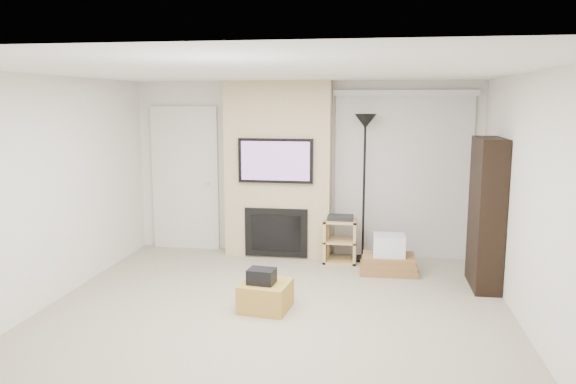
% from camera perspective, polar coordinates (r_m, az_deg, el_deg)
% --- Properties ---
extents(floor, '(5.00, 5.50, 0.00)m').
position_cam_1_polar(floor, '(5.85, -1.87, -13.12)').
color(floor, tan).
rests_on(floor, ground).
extents(ceiling, '(5.00, 5.50, 0.00)m').
position_cam_1_polar(ceiling, '(5.41, -2.02, 12.16)').
color(ceiling, white).
rests_on(ceiling, wall_back).
extents(wall_back, '(5.00, 0.00, 2.50)m').
position_cam_1_polar(wall_back, '(8.18, 1.69, 2.43)').
color(wall_back, white).
rests_on(wall_back, ground).
extents(wall_front, '(5.00, 0.00, 2.50)m').
position_cam_1_polar(wall_front, '(2.92, -12.31, -10.52)').
color(wall_front, white).
rests_on(wall_front, ground).
extents(wall_left, '(0.00, 5.50, 2.50)m').
position_cam_1_polar(wall_left, '(6.45, -24.34, -0.27)').
color(wall_left, white).
rests_on(wall_left, ground).
extents(wall_right, '(0.00, 5.50, 2.50)m').
position_cam_1_polar(wall_right, '(5.60, 24.09, -1.60)').
color(wall_right, white).
rests_on(wall_right, ground).
extents(hvac_vent, '(0.35, 0.18, 0.01)m').
position_cam_1_polar(hvac_vent, '(6.14, 3.17, 11.79)').
color(hvac_vent, silver).
rests_on(hvac_vent, ceiling).
extents(ottoman, '(0.56, 0.56, 0.30)m').
position_cam_1_polar(ottoman, '(6.14, -2.29, -10.50)').
color(ottoman, '#B08737').
rests_on(ottoman, floor).
extents(black_bag, '(0.31, 0.25, 0.16)m').
position_cam_1_polar(black_bag, '(6.04, -2.70, -8.54)').
color(black_bag, black).
rests_on(black_bag, ottoman).
extents(fireplace_wall, '(1.50, 0.47, 2.50)m').
position_cam_1_polar(fireplace_wall, '(8.03, -0.99, 2.20)').
color(fireplace_wall, '#CAB085').
rests_on(fireplace_wall, floor).
extents(entry_door, '(1.02, 0.11, 2.14)m').
position_cam_1_polar(entry_door, '(8.58, -10.36, 1.29)').
color(entry_door, silver).
rests_on(entry_door, floor).
extents(vertical_blinds, '(1.98, 0.10, 2.37)m').
position_cam_1_polar(vertical_blinds, '(8.07, 11.55, 2.32)').
color(vertical_blinds, silver).
rests_on(vertical_blinds, floor).
extents(floor_lamp, '(0.30, 0.30, 2.05)m').
position_cam_1_polar(floor_lamp, '(7.77, 7.82, 4.66)').
color(floor_lamp, black).
rests_on(floor_lamp, floor).
extents(av_stand, '(0.45, 0.38, 0.66)m').
position_cam_1_polar(av_stand, '(7.84, 5.32, -4.63)').
color(av_stand, tan).
rests_on(av_stand, floor).
extents(box_stack, '(0.75, 0.57, 0.50)m').
position_cam_1_polar(box_stack, '(7.51, 10.19, -6.61)').
color(box_stack, olive).
rests_on(box_stack, floor).
extents(bookshelf, '(0.30, 0.80, 1.80)m').
position_cam_1_polar(bookshelf, '(7.07, 19.50, -2.07)').
color(bookshelf, black).
rests_on(bookshelf, floor).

